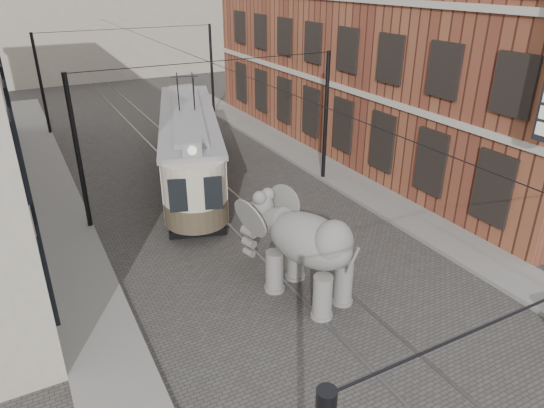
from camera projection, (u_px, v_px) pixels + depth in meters
ground at (292, 265)px, 16.91m from camera, size 120.00×120.00×0.00m
tram_rails at (292, 265)px, 16.91m from camera, size 1.54×80.00×0.02m
sidewalk_right at (424, 225)px, 19.43m from camera, size 2.00×60.00×0.15m
sidewalk_left at (95, 320)px, 14.11m from camera, size 2.00×60.00×0.15m
brick_building at (388, 36)px, 26.25m from camera, size 8.00×26.00×12.00m
catenary at (226, 142)px, 19.55m from camera, size 11.00×30.20×6.00m
tram at (189, 129)px, 22.97m from camera, size 6.17×12.61×4.93m
elephant at (309, 253)px, 14.67m from camera, size 4.06×5.51×3.01m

